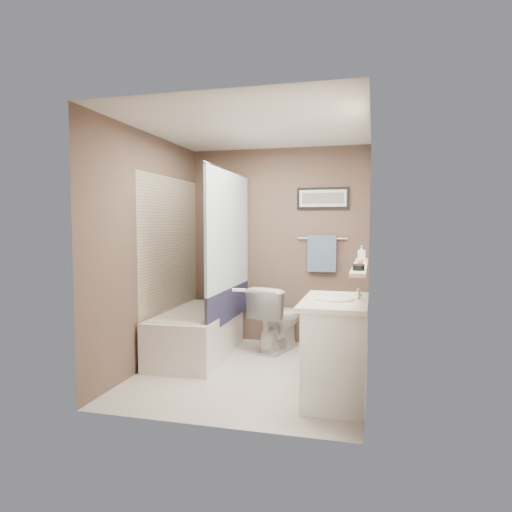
% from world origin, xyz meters
% --- Properties ---
extents(ground, '(2.50, 2.50, 0.00)m').
position_xyz_m(ground, '(0.00, 0.00, 0.00)').
color(ground, beige).
rests_on(ground, ground).
extents(ceiling, '(2.20, 2.50, 0.04)m').
position_xyz_m(ceiling, '(0.00, 0.00, 2.38)').
color(ceiling, white).
rests_on(ceiling, wall_back).
extents(wall_back, '(2.20, 0.04, 2.40)m').
position_xyz_m(wall_back, '(0.00, 1.23, 1.20)').
color(wall_back, brown).
rests_on(wall_back, ground).
extents(wall_front, '(2.20, 0.04, 2.40)m').
position_xyz_m(wall_front, '(0.00, -1.23, 1.20)').
color(wall_front, brown).
rests_on(wall_front, ground).
extents(wall_left, '(0.04, 2.50, 2.40)m').
position_xyz_m(wall_left, '(-1.08, 0.00, 1.20)').
color(wall_left, brown).
rests_on(wall_left, ground).
extents(wall_right, '(0.04, 2.50, 2.40)m').
position_xyz_m(wall_right, '(1.08, 0.00, 1.20)').
color(wall_right, brown).
rests_on(wall_right, ground).
extents(tile_surround, '(0.02, 1.55, 2.00)m').
position_xyz_m(tile_surround, '(-1.09, 0.50, 1.00)').
color(tile_surround, '#BFAD90').
rests_on(tile_surround, wall_left).
extents(curtain_rod, '(0.02, 1.55, 0.02)m').
position_xyz_m(curtain_rod, '(-0.40, 0.50, 2.05)').
color(curtain_rod, silver).
rests_on(curtain_rod, wall_left).
extents(curtain_upper, '(0.03, 1.45, 1.28)m').
position_xyz_m(curtain_upper, '(-0.40, 0.50, 1.40)').
color(curtain_upper, white).
rests_on(curtain_upper, curtain_rod).
extents(curtain_lower, '(0.03, 1.45, 0.36)m').
position_xyz_m(curtain_lower, '(-0.40, 0.50, 0.58)').
color(curtain_lower, '#22223F').
rests_on(curtain_lower, curtain_rod).
extents(mirror, '(0.02, 1.60, 1.00)m').
position_xyz_m(mirror, '(1.09, -0.15, 1.62)').
color(mirror, silver).
rests_on(mirror, wall_right).
extents(shelf, '(0.12, 1.60, 0.03)m').
position_xyz_m(shelf, '(1.04, -0.15, 1.10)').
color(shelf, silver).
rests_on(shelf, wall_right).
extents(towel_bar, '(0.60, 0.02, 0.02)m').
position_xyz_m(towel_bar, '(0.55, 1.22, 1.30)').
color(towel_bar, silver).
rests_on(towel_bar, wall_back).
extents(towel, '(0.34, 0.05, 0.44)m').
position_xyz_m(towel, '(0.55, 1.20, 1.12)').
color(towel, '#7D97B6').
rests_on(towel, towel_bar).
extents(art_frame, '(0.62, 0.02, 0.26)m').
position_xyz_m(art_frame, '(0.55, 1.23, 1.78)').
color(art_frame, black).
rests_on(art_frame, wall_back).
extents(art_mat, '(0.56, 0.00, 0.20)m').
position_xyz_m(art_mat, '(0.55, 1.22, 1.78)').
color(art_mat, white).
rests_on(art_mat, art_frame).
extents(art_image, '(0.50, 0.00, 0.13)m').
position_xyz_m(art_image, '(0.55, 1.22, 1.78)').
color(art_image, '#595959').
rests_on(art_image, art_mat).
extents(door, '(0.80, 0.02, 2.00)m').
position_xyz_m(door, '(0.55, -1.24, 1.00)').
color(door, silver).
rests_on(door, wall_front).
extents(door_handle, '(0.10, 0.02, 0.02)m').
position_xyz_m(door_handle, '(0.22, -1.19, 1.00)').
color(door_handle, silver).
rests_on(door_handle, door).
extents(bathtub, '(0.77, 1.53, 0.50)m').
position_xyz_m(bathtub, '(-0.75, 0.42, 0.25)').
color(bathtub, white).
rests_on(bathtub, ground).
extents(tub_rim, '(0.56, 1.36, 0.02)m').
position_xyz_m(tub_rim, '(-0.75, 0.42, 0.50)').
color(tub_rim, white).
rests_on(tub_rim, bathtub).
extents(toilet, '(0.62, 0.84, 0.76)m').
position_xyz_m(toilet, '(0.08, 0.86, 0.38)').
color(toilet, silver).
rests_on(toilet, ground).
extents(vanity, '(0.53, 0.91, 0.80)m').
position_xyz_m(vanity, '(0.85, -0.46, 0.40)').
color(vanity, white).
rests_on(vanity, ground).
extents(countertop, '(0.54, 0.96, 0.04)m').
position_xyz_m(countertop, '(0.84, -0.46, 0.82)').
color(countertop, white).
rests_on(countertop, vanity).
extents(sink_basin, '(0.34, 0.34, 0.01)m').
position_xyz_m(sink_basin, '(0.83, -0.46, 0.85)').
color(sink_basin, white).
rests_on(sink_basin, countertop).
extents(faucet_spout, '(0.02, 0.02, 0.10)m').
position_xyz_m(faucet_spout, '(1.03, -0.46, 0.89)').
color(faucet_spout, silver).
rests_on(faucet_spout, countertop).
extents(faucet_knob, '(0.05, 0.05, 0.05)m').
position_xyz_m(faucet_knob, '(1.03, -0.36, 0.87)').
color(faucet_knob, silver).
rests_on(faucet_knob, countertop).
extents(candle_bowl_near, '(0.09, 0.09, 0.04)m').
position_xyz_m(candle_bowl_near, '(1.04, -0.71, 1.14)').
color(candle_bowl_near, black).
rests_on(candle_bowl_near, shelf).
extents(candle_bowl_far, '(0.09, 0.09, 0.04)m').
position_xyz_m(candle_bowl_far, '(1.04, -0.60, 1.14)').
color(candle_bowl_far, black).
rests_on(candle_bowl_far, shelf).
extents(hair_brush_front, '(0.06, 0.22, 0.04)m').
position_xyz_m(hair_brush_front, '(1.04, -0.26, 1.14)').
color(hair_brush_front, '#C64F1B').
rests_on(hair_brush_front, shelf).
extents(hair_brush_back, '(0.05, 0.22, 0.04)m').
position_xyz_m(hair_brush_back, '(1.04, -0.17, 1.14)').
color(hair_brush_back, orange).
rests_on(hair_brush_back, shelf).
extents(pink_comb, '(0.05, 0.16, 0.01)m').
position_xyz_m(pink_comb, '(1.04, 0.02, 1.12)').
color(pink_comb, '#FF9BC8').
rests_on(pink_comb, shelf).
extents(glass_jar, '(0.08, 0.08, 0.10)m').
position_xyz_m(glass_jar, '(1.04, 0.35, 1.17)').
color(glass_jar, silver).
rests_on(glass_jar, shelf).
extents(soap_bottle, '(0.07, 0.07, 0.15)m').
position_xyz_m(soap_bottle, '(1.04, 0.22, 1.19)').
color(soap_bottle, '#999999').
rests_on(soap_bottle, shelf).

